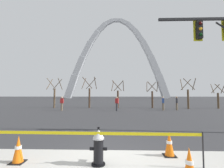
% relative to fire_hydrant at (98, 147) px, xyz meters
% --- Properties ---
extents(ground_plane, '(240.00, 240.00, 0.00)m').
position_rel_fire_hydrant_xyz_m(ground_plane, '(0.25, 0.85, -0.47)').
color(ground_plane, '#333335').
extents(fire_hydrant, '(0.46, 0.48, 0.99)m').
position_rel_fire_hydrant_xyz_m(fire_hydrant, '(0.00, 0.00, 0.00)').
color(fire_hydrant, black).
rests_on(fire_hydrant, ground).
extents(caution_tape_barrier, '(6.17, 0.16, 0.92)m').
position_rel_fire_hydrant_xyz_m(caution_tape_barrier, '(-0.41, -0.07, 0.18)').
color(caution_tape_barrier, '#232326').
rests_on(caution_tape_barrier, ground).
extents(traffic_cone_by_hydrant, '(0.36, 0.36, 0.73)m').
position_rel_fire_hydrant_xyz_m(traffic_cone_by_hydrant, '(2.03, -0.77, -0.11)').
color(traffic_cone_by_hydrant, black).
rests_on(traffic_cone_by_hydrant, ground).
extents(traffic_cone_mid_sidewalk, '(0.36, 0.36, 0.73)m').
position_rel_fire_hydrant_xyz_m(traffic_cone_mid_sidewalk, '(2.07, 0.67, -0.11)').
color(traffic_cone_mid_sidewalk, black).
rests_on(traffic_cone_mid_sidewalk, ground).
extents(traffic_cone_curb_edge, '(0.36, 0.36, 0.73)m').
position_rel_fire_hydrant_xyz_m(traffic_cone_curb_edge, '(-2.20, 0.06, -0.11)').
color(traffic_cone_curb_edge, black).
rests_on(traffic_cone_curb_edge, ground).
extents(monument_arch, '(47.41, 2.90, 37.38)m').
position_rel_fire_hydrant_xyz_m(monument_arch, '(0.25, 69.53, 15.92)').
color(monument_arch, silver).
rests_on(monument_arch, ground).
extents(tree_far_left, '(1.86, 1.87, 4.02)m').
position_rel_fire_hydrant_xyz_m(tree_far_left, '(-8.07, 17.72, 1.32)').
color(tree_far_left, brown).
rests_on(tree_far_left, ground).
extents(tree_left_mid, '(1.93, 1.94, 4.19)m').
position_rel_fire_hydrant_xyz_m(tree_left_mid, '(-3.31, 17.98, 1.39)').
color(tree_left_mid, '#473323').
rests_on(tree_left_mid, ground).
extents(tree_center_left, '(1.71, 1.72, 3.69)m').
position_rel_fire_hydrant_xyz_m(tree_center_left, '(0.60, 17.45, 1.17)').
color(tree_center_left, '#473323').
rests_on(tree_center_left, ground).
extents(tree_center_right, '(1.65, 1.66, 3.56)m').
position_rel_fire_hydrant_xyz_m(tree_center_right, '(5.26, 17.94, 1.11)').
color(tree_center_right, '#473323').
rests_on(tree_center_right, ground).
extents(tree_right_mid, '(1.79, 1.80, 3.86)m').
position_rel_fire_hydrant_xyz_m(tree_right_mid, '(9.58, 16.86, 1.25)').
color(tree_right_mid, brown).
rests_on(tree_right_mid, ground).
extents(tree_far_right, '(1.49, 1.50, 3.20)m').
position_rel_fire_hydrant_xyz_m(tree_far_right, '(13.63, 17.32, 0.95)').
color(tree_far_right, brown).
rests_on(tree_far_right, ground).
extents(pedestrian_walking_left, '(0.24, 0.36, 1.59)m').
position_rel_fire_hydrant_xyz_m(pedestrian_walking_left, '(5.82, 14.76, 0.35)').
color(pedestrian_walking_left, brown).
rests_on(pedestrian_walking_left, ground).
extents(pedestrian_standing_center, '(0.31, 0.39, 1.59)m').
position_rel_fire_hydrant_xyz_m(pedestrian_standing_center, '(7.46, 14.98, 0.35)').
color(pedestrian_standing_center, brown).
rests_on(pedestrian_standing_center, ground).
extents(pedestrian_walking_right, '(0.34, 0.22, 1.59)m').
position_rel_fire_hydrant_xyz_m(pedestrian_walking_right, '(-5.79, 14.05, 0.35)').
color(pedestrian_walking_right, brown).
rests_on(pedestrian_walking_right, ground).
extents(pedestrian_near_trees, '(0.39, 0.30, 1.59)m').
position_rel_fire_hydrant_xyz_m(pedestrian_near_trees, '(0.46, 13.84, 0.35)').
color(pedestrian_near_trees, '#38383D').
rests_on(pedestrian_near_trees, ground).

